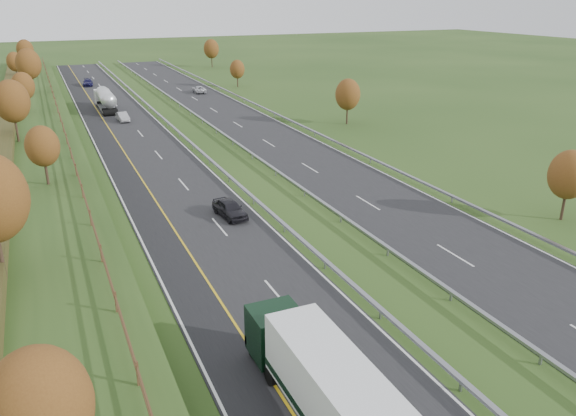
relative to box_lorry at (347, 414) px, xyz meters
name	(u,v)px	position (x,y,z in m)	size (l,w,h in m)	color
ground	(224,157)	(9.43, 45.49, -2.33)	(400.00, 400.00, 0.00)	#274217
near_carriageway	(146,154)	(1.43, 50.49, -2.31)	(10.50, 200.00, 0.04)	black
far_carriageway	(275,141)	(17.93, 50.49, -2.31)	(10.50, 200.00, 0.04)	black
hard_shoulder	(114,158)	(-2.32, 50.49, -2.31)	(3.00, 200.00, 0.04)	black
lane_markings	(199,149)	(7.83, 50.37, -2.28)	(26.75, 200.00, 0.01)	silver
embankment_left	(25,158)	(-11.57, 50.49, -1.33)	(12.00, 200.00, 2.00)	#274217
hedge_left	(2,146)	(-13.57, 50.49, 0.22)	(2.20, 180.00, 1.10)	#323616
fence_left	(67,140)	(-7.07, 50.08, 0.40)	(0.12, 189.06, 1.20)	#422B19
median_barrier_near	(193,144)	(7.13, 50.49, -1.72)	(0.32, 200.00, 0.71)	gray
median_barrier_far	(233,140)	(12.23, 50.49, -1.72)	(0.32, 200.00, 0.71)	gray
outer_barrier_far	(315,132)	(23.73, 50.49, -1.71)	(0.32, 200.00, 0.71)	gray
trees_left	(20,115)	(-11.21, 47.12, 4.04)	(6.64, 164.30, 7.66)	#2D2116
trees_far	(280,75)	(31.23, 79.71, 1.92)	(8.45, 118.60, 7.12)	#2D2116
box_lorry	(347,414)	(0.00, 0.00, 0.00)	(2.58, 16.28, 4.06)	black
road_tanker	(105,99)	(0.61, 80.59, -0.47)	(2.40, 11.22, 3.46)	silver
car_dark_near	(230,208)	(4.19, 27.32, -1.55)	(1.75, 4.34, 1.48)	black
car_silver_mid	(123,117)	(1.78, 70.70, -1.64)	(1.38, 3.94, 1.30)	#99999D
car_small_far	(88,82)	(0.48, 109.58, -1.62)	(1.86, 4.59, 1.33)	#15143E
car_oncoming	(199,89)	(19.22, 91.63, -1.65)	(2.13, 4.62, 1.28)	silver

